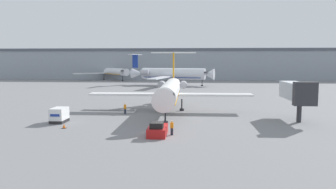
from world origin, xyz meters
TOP-DOWN VIEW (x-y plane):
  - ground_plane at (0.00, 0.00)m, footprint 600.00×600.00m
  - terminal_building at (0.00, 120.00)m, footprint 180.00×16.80m
  - airplane_main at (-0.17, 19.16)m, footprint 29.39×29.74m
  - pushback_tug at (-0.38, 0.34)m, footprint 2.25×4.66m
  - luggage_cart at (-15.90, 7.50)m, footprint 1.96×3.07m
  - worker_near_tug at (1.38, 0.51)m, footprint 0.40×0.26m
  - worker_by_wing at (-7.67, 15.74)m, footprint 0.40×0.26m
  - traffic_cone_left at (-13.55, 3.44)m, footprint 0.57×0.57m
  - airplane_parked_far_left at (-4.08, 80.53)m, footprint 31.60×39.30m
  - airplane_parked_far_right at (-35.48, 111.83)m, footprint 27.01×26.87m
  - jet_bridge at (19.80, 11.93)m, footprint 3.20×9.54m

SIDE VIEW (x-z plane):
  - ground_plane at x=0.00m, z-range 0.00..0.00m
  - traffic_cone_left at x=-13.55m, z-range -0.02..0.64m
  - pushback_tug at x=-0.38m, z-range -0.23..1.55m
  - worker_near_tug at x=1.38m, z-range 0.05..1.89m
  - worker_by_wing at x=-7.67m, z-range 0.05..1.90m
  - luggage_cart at x=-15.90m, z-range 0.00..2.19m
  - airplane_main at x=-0.17m, z-range -1.66..9.29m
  - airplane_parked_far_right at x=-35.48m, z-range -1.37..9.33m
  - airplane_parked_far_left at x=-4.08m, z-range -1.47..9.93m
  - jet_bridge at x=19.80m, z-range 1.34..7.53m
  - terminal_building at x=0.00m, z-range 0.03..14.69m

